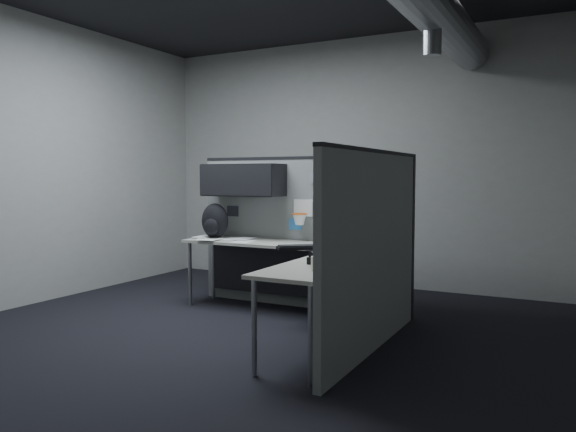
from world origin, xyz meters
The scene contains 12 objects.
room centered at (0.56, 0.00, 2.10)m, with size 5.62×5.62×3.22m.
partition_back centered at (-0.25, 1.23, 1.00)m, with size 2.44×0.42×1.63m.
partition_right centered at (1.10, 0.22, 0.82)m, with size 0.07×2.23×1.63m.
desk centered at (0.15, 0.70, 0.61)m, with size 2.31×2.11×0.73m.
monitor centered at (0.71, 1.00, 1.00)m, with size 0.65×0.65×0.53m.
keyboard centered at (0.25, 0.60, 0.75)m, with size 0.46×0.41×0.04m.
mouse centered at (0.66, 0.27, 0.75)m, with size 0.29×0.28×0.05m.
phone centered at (0.76, -0.10, 0.77)m, with size 0.22×0.23×0.09m.
bottles centered at (1.02, -0.50, 0.77)m, with size 0.14×0.19×0.09m.
cup centered at (0.89, -0.45, 0.78)m, with size 0.08×0.08×0.11m, color silver.
papers centered at (-0.86, 0.93, 0.74)m, with size 0.79×0.53×0.02m.
backpack centered at (-1.00, 0.97, 0.92)m, with size 0.33×0.30×0.39m.
Camera 1 is at (2.57, -4.12, 1.41)m, focal length 35.00 mm.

